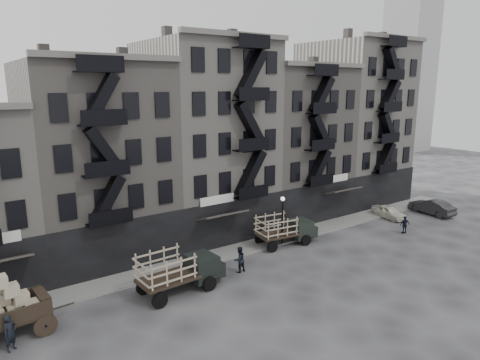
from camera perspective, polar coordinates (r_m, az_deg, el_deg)
ground at (r=33.49m, az=4.57°, el=-11.04°), size 140.00×140.00×0.00m
sidewalk at (r=36.18m, az=0.73°, el=-9.02°), size 55.00×2.50×0.15m
building_midwest at (r=35.19m, az=-18.60°, el=2.28°), size 10.00×11.35×16.20m
building_center at (r=39.03m, az=-4.50°, el=5.34°), size 10.00×11.35×18.20m
building_mideast at (r=45.05m, az=6.55°, el=4.98°), size 10.00×11.35×16.20m
building_east at (r=52.06m, az=14.91°, el=7.32°), size 10.00×11.35×19.20m
lamp_post at (r=36.21m, az=5.67°, el=-4.53°), size 0.36×0.36×4.28m
wagon at (r=26.73m, az=-29.07°, el=-14.05°), size 4.56×2.69×3.73m
stake_truck_west at (r=28.82m, az=-8.10°, el=-11.53°), size 5.98×2.70×2.95m
stake_truck_east at (r=36.78m, az=6.04°, el=-6.29°), size 5.61×2.83×2.71m
car_east at (r=46.55m, az=19.22°, el=-4.04°), size 1.93×3.94×1.29m
car_far at (r=49.61m, az=24.20°, el=-3.28°), size 2.00×4.90×1.58m
pedestrian_west at (r=26.02m, az=-28.32°, el=-17.53°), size 0.86×0.80×1.98m
pedestrian_mid at (r=31.62m, az=-0.10°, el=-10.56°), size 1.01×0.82×1.94m
policeman at (r=42.28m, az=21.12°, el=-5.59°), size 1.05×0.76×1.65m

